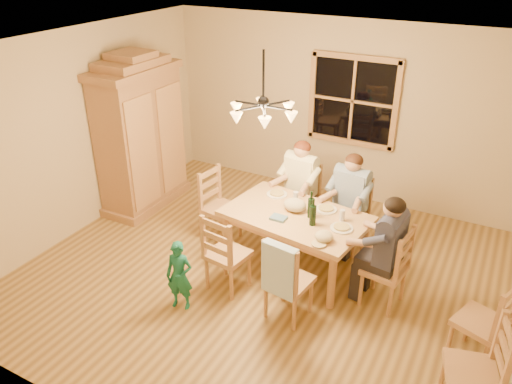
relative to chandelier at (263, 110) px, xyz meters
The scene contains 30 objects.
floor 2.08m from the chandelier, ahead, with size 5.50×5.50×0.00m, color brown.
ceiling 0.62m from the chandelier, ahead, with size 5.50×5.00×0.02m, color white.
wall_back 2.60m from the chandelier, 90.00° to the left, with size 5.50×0.02×2.70m, color beige.
wall_left 2.84m from the chandelier, behind, with size 0.02×5.00×2.70m, color beige.
window 2.53m from the chandelier, 85.36° to the left, with size 1.30×0.06×1.30m.
chandelier is the anchor object (origin of this frame).
armoire 2.75m from the chandelier, 161.65° to the left, with size 0.66×1.40×2.30m.
dining_table 1.48m from the chandelier, 47.36° to the left, with size 1.78×1.23×0.76m.
chair_far_left 2.11m from the chandelier, 91.02° to the left, with size 0.49×0.48×0.99m.
chair_far_right 2.18m from the chandelier, 55.73° to the left, with size 0.49×0.48×0.99m.
chair_near_left 1.84m from the chandelier, 119.40° to the right, with size 0.49×0.48×0.99m.
chair_near_right 1.94m from the chandelier, 41.51° to the right, with size 0.49×0.48×0.99m.
chair_end_left 2.02m from the chandelier, 151.51° to the left, with size 0.48×0.49×0.99m.
chair_end_right 2.28m from the chandelier, ahead, with size 0.48×0.49×0.99m.
adult_woman 1.68m from the chandelier, 91.02° to the left, with size 0.43×0.47×0.87m.
adult_plaid_man 1.77m from the chandelier, 55.73° to the left, with size 0.43×0.47×0.87m.
adult_slate_man 1.89m from the chandelier, ahead, with size 0.47×0.43×0.87m.
towel 1.65m from the chandelier, 51.54° to the right, with size 0.38×0.10×0.58m, color #AFCEED.
wine_bottle_a 1.28m from the chandelier, 35.29° to the left, with size 0.08×0.08×0.33m, color black.
wine_bottle_b 1.29m from the chandelier, 17.84° to the left, with size 0.08×0.08×0.33m, color black.
plate_woman 1.46m from the chandelier, 101.12° to the left, with size 0.26×0.26×0.02m, color white.
plate_plaid 1.53m from the chandelier, 45.09° to the left, with size 0.26×0.26×0.02m, color white.
plate_slate 1.59m from the chandelier, 15.46° to the left, with size 0.26×0.26×0.02m, color white.
wine_glass_a 1.39m from the chandelier, 74.79° to the left, with size 0.06×0.06×0.14m, color silver.
wine_glass_b 1.55m from the chandelier, 27.37° to the left, with size 0.06×0.06×0.14m, color silver.
cap 1.49m from the chandelier, ahead, with size 0.20×0.20×0.11m, color #CCBA88.
napkin 1.32m from the chandelier, 34.51° to the left, with size 0.18×0.14×0.03m, color #54789B.
cloth_bundle 1.32m from the chandelier, 58.09° to the left, with size 0.28×0.22×0.15m, color tan.
child 1.99m from the chandelier, 118.41° to the right, with size 0.30×0.20×0.82m, color #176756.
chair_spare_back 3.04m from the chandelier, ahead, with size 0.55×0.56×0.99m.
Camera 1 is at (2.28, -4.43, 3.69)m, focal length 35.00 mm.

